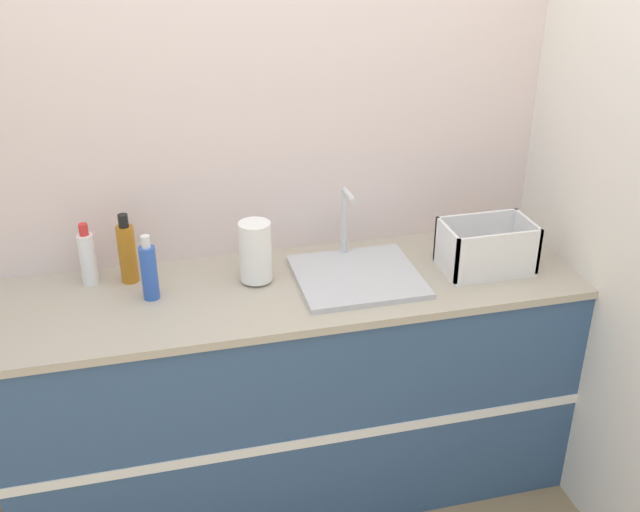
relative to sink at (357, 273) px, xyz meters
The scene contains 9 objects.
wall_back 0.54m from the sink, 126.05° to the left, with size 4.51×0.06×2.60m.
wall_right 0.91m from the sink, ahead, with size 0.06×2.60×2.60m.
counter_cabinet 0.54m from the sink, behind, with size 2.14×0.62×0.93m.
sink is the anchor object (origin of this frame).
paper_towel_roll 0.38m from the sink, behind, with size 0.12×0.12×0.23m.
dish_rack 0.49m from the sink, ahead, with size 0.33×0.21×0.19m.
bottle_blue 0.75m from the sink, behind, with size 0.06×0.06×0.24m.
bottle_amber 0.84m from the sink, 167.54° to the left, with size 0.06×0.06×0.26m.
bottle_white_spray 0.97m from the sink, 168.37° to the left, with size 0.06×0.06×0.23m.
Camera 1 is at (-0.47, -2.03, 2.25)m, focal length 42.00 mm.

